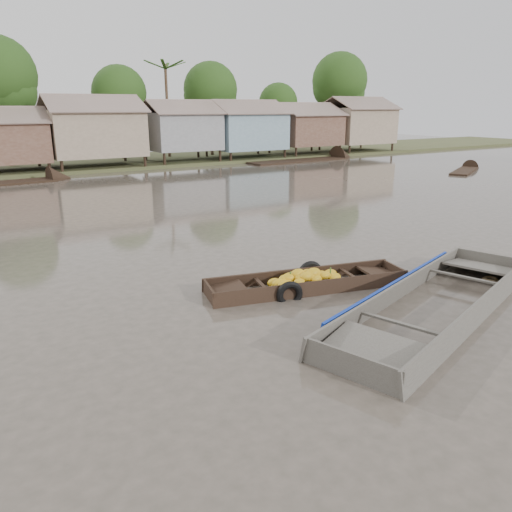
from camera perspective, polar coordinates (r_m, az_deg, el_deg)
ground at (r=12.42m, az=6.73°, el=-4.76°), size 120.00×120.00×0.00m
riverbank at (r=42.15m, az=-18.20°, el=13.94°), size 120.00×12.47×10.22m
banana_boat at (r=12.97m, az=5.58°, el=-3.10°), size 5.46×2.46×0.76m
viewer_boat at (r=12.29m, az=19.83°, el=-5.57°), size 8.26×4.46×0.64m
distant_boats at (r=36.58m, az=-7.40°, el=9.40°), size 47.42×15.18×0.35m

